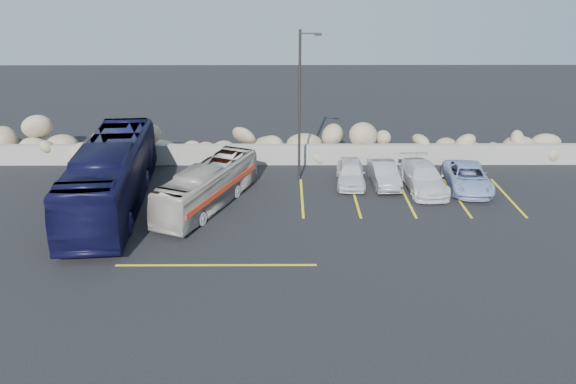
{
  "coord_description": "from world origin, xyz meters",
  "views": [
    {
      "loc": [
        1.78,
        -19.21,
        11.3
      ],
      "look_at": [
        1.88,
        4.0,
        1.56
      ],
      "focal_mm": 35.0,
      "sensor_mm": 36.0,
      "label": 1
    }
  ],
  "objects_px": {
    "vintage_bus": "(208,186)",
    "car_d": "(468,177)",
    "car_c": "(423,177)",
    "lamppost": "(301,103)",
    "car_a": "(351,173)",
    "tour_coach": "(111,176)",
    "car_b": "(384,174)"
  },
  "relations": [
    {
      "from": "car_b",
      "to": "tour_coach",
      "type": "bearing_deg",
      "value": -170.68
    },
    {
      "from": "vintage_bus",
      "to": "car_a",
      "type": "bearing_deg",
      "value": 44.32
    },
    {
      "from": "tour_coach",
      "to": "car_d",
      "type": "bearing_deg",
      "value": 2.19
    },
    {
      "from": "lamppost",
      "to": "car_a",
      "type": "relative_size",
      "value": 2.17
    },
    {
      "from": "lamppost",
      "to": "car_b",
      "type": "relative_size",
      "value": 2.21
    },
    {
      "from": "lamppost",
      "to": "vintage_bus",
      "type": "distance_m",
      "value": 6.62
    },
    {
      "from": "car_a",
      "to": "lamppost",
      "type": "bearing_deg",
      "value": 170.68
    },
    {
      "from": "tour_coach",
      "to": "lamppost",
      "type": "bearing_deg",
      "value": 16.32
    },
    {
      "from": "car_d",
      "to": "vintage_bus",
      "type": "bearing_deg",
      "value": -165.42
    },
    {
      "from": "vintage_bus",
      "to": "tour_coach",
      "type": "xyz_separation_m",
      "value": [
        -4.61,
        -0.03,
        0.55
      ]
    },
    {
      "from": "tour_coach",
      "to": "car_d",
      "type": "relative_size",
      "value": 2.58
    },
    {
      "from": "lamppost",
      "to": "car_d",
      "type": "relative_size",
      "value": 1.79
    },
    {
      "from": "car_c",
      "to": "car_d",
      "type": "relative_size",
      "value": 1.01
    },
    {
      "from": "vintage_bus",
      "to": "car_a",
      "type": "relative_size",
      "value": 2.06
    },
    {
      "from": "vintage_bus",
      "to": "car_c",
      "type": "relative_size",
      "value": 1.67
    },
    {
      "from": "car_a",
      "to": "car_b",
      "type": "bearing_deg",
      "value": -0.31
    },
    {
      "from": "tour_coach",
      "to": "car_d",
      "type": "xyz_separation_m",
      "value": [
        17.95,
        2.26,
        -0.99
      ]
    },
    {
      "from": "car_b",
      "to": "car_c",
      "type": "relative_size",
      "value": 0.8
    },
    {
      "from": "car_a",
      "to": "car_d",
      "type": "bearing_deg",
      "value": -2.87
    },
    {
      "from": "car_a",
      "to": "tour_coach",
      "type": "bearing_deg",
      "value": -162.38
    },
    {
      "from": "car_c",
      "to": "car_a",
      "type": "bearing_deg",
      "value": 165.8
    },
    {
      "from": "vintage_bus",
      "to": "car_c",
      "type": "bearing_deg",
      "value": 33.48
    },
    {
      "from": "lamppost",
      "to": "car_c",
      "type": "xyz_separation_m",
      "value": [
        6.43,
        -1.39,
        -3.64
      ]
    },
    {
      "from": "vintage_bus",
      "to": "car_d",
      "type": "bearing_deg",
      "value": 31.88
    },
    {
      "from": "car_b",
      "to": "car_d",
      "type": "distance_m",
      "value": 4.35
    },
    {
      "from": "car_d",
      "to": "lamppost",
      "type": "bearing_deg",
      "value": 176.57
    },
    {
      "from": "car_b",
      "to": "car_d",
      "type": "xyz_separation_m",
      "value": [
        4.31,
        -0.57,
        0.03
      ]
    },
    {
      "from": "lamppost",
      "to": "car_b",
      "type": "height_order",
      "value": "lamppost"
    },
    {
      "from": "vintage_bus",
      "to": "car_d",
      "type": "relative_size",
      "value": 1.69
    },
    {
      "from": "vintage_bus",
      "to": "car_d",
      "type": "height_order",
      "value": "vintage_bus"
    },
    {
      "from": "vintage_bus",
      "to": "car_b",
      "type": "height_order",
      "value": "vintage_bus"
    },
    {
      "from": "lamppost",
      "to": "car_c",
      "type": "height_order",
      "value": "lamppost"
    }
  ]
}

